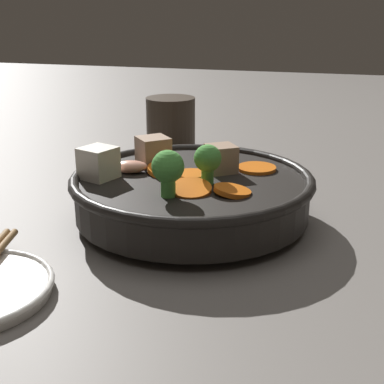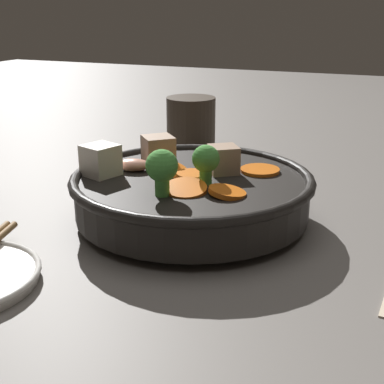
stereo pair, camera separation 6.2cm
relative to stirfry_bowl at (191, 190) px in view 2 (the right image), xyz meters
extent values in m
plane|color=slate|center=(0.00, 0.00, -0.04)|extent=(3.00, 3.00, 0.00)
cylinder|color=black|center=(0.00, 0.00, -0.03)|extent=(0.15, 0.15, 0.01)
cylinder|color=black|center=(0.00, 0.00, -0.01)|extent=(0.27, 0.27, 0.04)
torus|color=black|center=(0.00, 0.00, 0.01)|extent=(0.28, 0.28, 0.01)
cylinder|color=brown|center=(0.00, 0.00, 0.00)|extent=(0.25, 0.25, 0.02)
cylinder|color=orange|center=(-0.05, -0.01, 0.02)|extent=(0.06, 0.06, 0.01)
cylinder|color=orange|center=(0.05, -0.07, 0.02)|extent=(0.06, 0.06, 0.00)
cylinder|color=orange|center=(0.01, 0.03, 0.02)|extent=(0.06, 0.06, 0.02)
cylinder|color=orange|center=(0.00, 0.00, 0.02)|extent=(0.04, 0.04, 0.01)
cylinder|color=orange|center=(-0.04, -0.06, 0.02)|extent=(0.05, 0.05, 0.01)
cylinder|color=#59B84C|center=(-0.01, -0.02, 0.02)|extent=(0.01, 0.01, 0.02)
sphere|color=#47933D|center=(-0.01, -0.02, 0.04)|extent=(0.03, 0.03, 0.03)
cylinder|color=#59B84C|center=(-0.07, 0.01, 0.02)|extent=(0.02, 0.02, 0.02)
sphere|color=#47933D|center=(-0.07, 0.01, 0.05)|extent=(0.03, 0.03, 0.03)
cube|color=#9E7F66|center=(0.04, 0.06, 0.03)|extent=(0.05, 0.05, 0.04)
cube|color=#9E7F66|center=(0.03, -0.03, 0.03)|extent=(0.04, 0.04, 0.03)
cube|color=silver|center=(-0.03, 0.10, 0.03)|extent=(0.05, 0.05, 0.04)
ellipsoid|color=#EA9E84|center=(0.00, 0.07, 0.02)|extent=(0.03, 0.05, 0.01)
cylinder|color=#33281E|center=(0.31, 0.13, 0.01)|extent=(0.08, 0.08, 0.09)
torus|color=#33281E|center=(0.35, 0.13, 0.01)|extent=(0.05, 0.01, 0.05)
camera|label=1|loc=(-0.56, -0.17, 0.20)|focal=50.00mm
camera|label=2|loc=(-0.54, -0.22, 0.20)|focal=50.00mm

